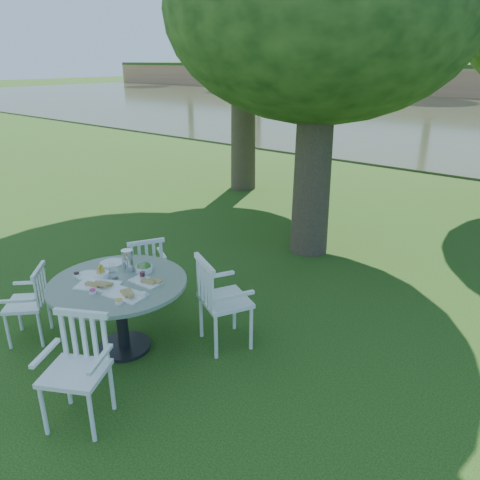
% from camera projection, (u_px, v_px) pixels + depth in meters
% --- Properties ---
extents(ground, '(140.00, 140.00, 0.00)m').
position_uv_depth(ground, '(230.00, 307.00, 5.88)').
color(ground, '#16370B').
rests_on(ground, ground).
extents(table, '(1.40, 1.40, 0.80)m').
position_uv_depth(table, '(119.00, 295.00, 4.82)').
color(table, black).
rests_on(table, ground).
extents(chair_ne, '(0.67, 0.66, 1.01)m').
position_uv_depth(chair_ne, '(216.00, 296.00, 4.90)').
color(chair_ne, white).
rests_on(chair_ne, ground).
extents(chair_nw, '(0.58, 0.59, 0.89)m').
position_uv_depth(chair_nw, '(146.00, 265.00, 5.81)').
color(chair_nw, white).
rests_on(chair_nw, ground).
extents(chair_sw, '(0.58, 0.58, 0.84)m').
position_uv_depth(chair_sw, '(33.00, 298.00, 5.07)').
color(chair_sw, white).
rests_on(chair_sw, ground).
extents(chair_se, '(0.64, 0.63, 0.96)m').
position_uv_depth(chair_se, '(80.00, 359.00, 3.92)').
color(chair_se, white).
rests_on(chair_se, ground).
extents(tableware, '(1.07, 0.81, 0.24)m').
position_uv_depth(tableware, '(121.00, 273.00, 4.84)').
color(tableware, white).
rests_on(tableware, table).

